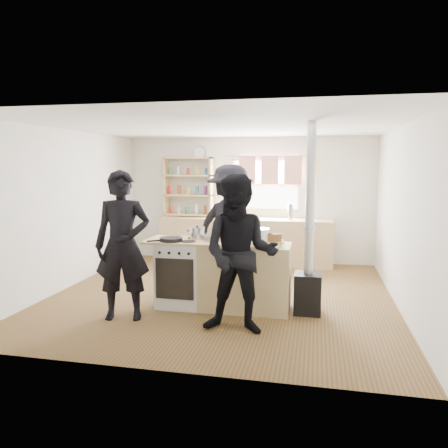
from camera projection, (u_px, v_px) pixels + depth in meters
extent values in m
cube|color=brown|center=(221.00, 295.00, 6.58)|extent=(5.00, 5.00, 0.01)
cube|color=tan|center=(245.00, 241.00, 8.67)|extent=(3.40, 0.55, 0.90)
cube|color=tan|center=(189.00, 215.00, 8.97)|extent=(1.00, 0.28, 0.03)
cube|color=tan|center=(189.00, 195.00, 8.91)|extent=(1.00, 0.28, 0.03)
cube|color=tan|center=(188.00, 175.00, 8.86)|extent=(1.00, 0.28, 0.03)
cube|color=tan|center=(188.00, 158.00, 8.81)|extent=(1.00, 0.28, 0.03)
cube|color=tan|center=(166.00, 187.00, 8.99)|extent=(0.04, 0.28, 1.20)
cube|color=tan|center=(211.00, 187.00, 8.79)|extent=(0.04, 0.28, 1.20)
cylinder|color=silver|center=(290.00, 212.00, 8.41)|extent=(0.10, 0.10, 0.29)
cube|color=silver|center=(182.00, 273.00, 6.08)|extent=(0.60, 0.60, 0.90)
cube|color=tan|center=(245.00, 277.00, 5.89)|extent=(1.20, 0.60, 0.90)
cube|color=tan|center=(213.00, 242.00, 5.92)|extent=(1.84, 0.64, 0.03)
cylinder|color=black|center=(171.00, 239.00, 5.88)|extent=(0.44, 0.44, 0.05)
cylinder|color=#30561D|center=(171.00, 238.00, 5.87)|extent=(0.28, 0.28, 0.02)
cube|color=silver|center=(215.00, 238.00, 5.95)|extent=(0.37, 0.35, 0.06)
cube|color=brown|center=(215.00, 237.00, 5.95)|extent=(0.32, 0.30, 0.02)
cylinder|color=silver|center=(197.00, 233.00, 6.09)|extent=(0.22, 0.22, 0.15)
cylinder|color=silver|center=(197.00, 228.00, 6.07)|extent=(0.22, 0.22, 0.01)
sphere|color=black|center=(197.00, 227.00, 6.07)|extent=(0.03, 0.03, 0.03)
cylinder|color=silver|center=(259.00, 236.00, 5.75)|extent=(0.28, 0.28, 0.18)
cylinder|color=silver|center=(259.00, 229.00, 5.74)|extent=(0.28, 0.28, 0.01)
sphere|color=black|center=(259.00, 228.00, 5.74)|extent=(0.03, 0.03, 0.03)
cube|color=tan|center=(273.00, 242.00, 5.76)|extent=(0.33, 0.27, 0.02)
cube|color=olive|center=(273.00, 238.00, 5.75)|extent=(0.24, 0.17, 0.10)
cube|color=black|center=(308.00, 293.00, 5.76)|extent=(0.35, 0.35, 0.54)
cylinder|color=#ADADB2|center=(310.00, 199.00, 5.59)|extent=(0.12, 0.12, 1.96)
imported|color=black|center=(123.00, 245.00, 5.48)|extent=(0.78, 0.61, 1.89)
imported|color=black|center=(240.00, 255.00, 5.02)|extent=(0.90, 0.71, 1.85)
imported|color=black|center=(231.00, 227.00, 6.82)|extent=(1.44, 1.14, 1.96)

